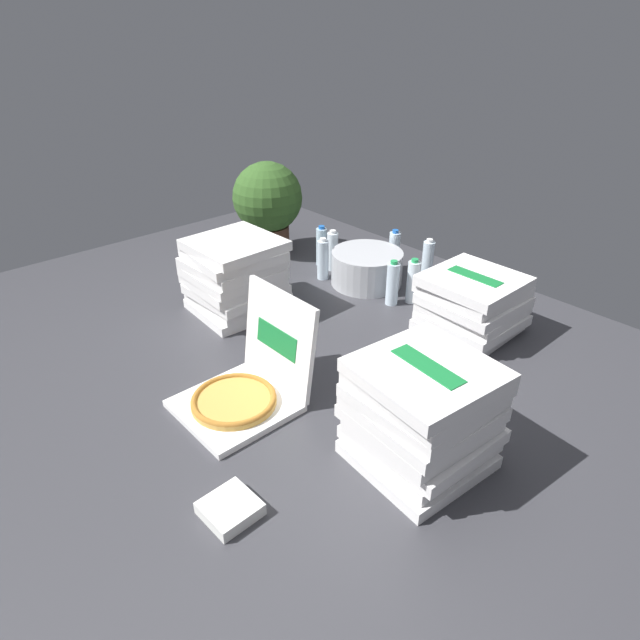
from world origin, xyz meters
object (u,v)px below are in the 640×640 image
at_px(napkin_pile, 230,509).
at_px(water_bottle_1, 394,251).
at_px(open_pizza_box, 247,385).
at_px(potted_plant, 268,203).
at_px(water_bottle_5, 323,260).
at_px(pizza_stack_center_near, 472,304).
at_px(water_bottle_2, 393,284).
at_px(pizza_stack_left_near, 422,413).
at_px(pizza_stack_right_near, 235,276).
at_px(ice_bucket, 367,268).
at_px(water_bottle_3, 322,246).
at_px(water_bottle_6, 412,281).
at_px(water_bottle_4, 428,260).
at_px(water_bottle_0, 333,251).

bearing_deg(napkin_pile, water_bottle_1, 116.66).
xyz_separation_m(open_pizza_box, water_bottle_1, (-0.40, 1.19, 0.03)).
bearing_deg(open_pizza_box, potted_plant, 139.39).
relative_size(water_bottle_1, water_bottle_5, 1.00).
height_order(pizza_stack_center_near, water_bottle_2, pizza_stack_center_near).
bearing_deg(water_bottle_5, pizza_stack_left_near, -29.45).
relative_size(pizza_stack_right_near, potted_plant, 0.75).
relative_size(ice_bucket, water_bottle_2, 1.62).
xyz_separation_m(water_bottle_3, potted_plant, (-0.31, -0.10, 0.18)).
bearing_deg(napkin_pile, pizza_stack_left_near, 70.07).
height_order(water_bottle_6, napkin_pile, water_bottle_6).
bearing_deg(potted_plant, water_bottle_4, 24.43).
xyz_separation_m(pizza_stack_center_near, water_bottle_0, (-0.82, -0.00, -0.02)).
bearing_deg(water_bottle_3, water_bottle_4, 28.55).
relative_size(water_bottle_0, water_bottle_2, 1.00).
bearing_deg(open_pizza_box, pizza_stack_right_near, 148.70).
relative_size(open_pizza_box, napkin_pile, 2.96).
relative_size(pizza_stack_right_near, water_bottle_4, 1.75).
distance_m(pizza_stack_left_near, napkin_pile, 0.58).
bearing_deg(napkin_pile, pizza_stack_center_near, 96.07).
distance_m(open_pizza_box, water_bottle_6, 0.98).
distance_m(pizza_stack_center_near, water_bottle_6, 0.33).
bearing_deg(water_bottle_4, water_bottle_2, -79.92).
height_order(open_pizza_box, pizza_stack_center_near, open_pizza_box).
bearing_deg(water_bottle_6, water_bottle_0, -177.35).
bearing_deg(water_bottle_1, pizza_stack_left_near, -45.64).
bearing_deg(water_bottle_3, pizza_stack_center_near, 0.17).
bearing_deg(water_bottle_4, ice_bucket, -123.58).
relative_size(open_pizza_box, water_bottle_1, 1.90).
height_order(water_bottle_2, potted_plant, potted_plant).
xyz_separation_m(potted_plant, napkin_pile, (1.35, -1.17, -0.26)).
distance_m(water_bottle_1, potted_plant, 0.71).
relative_size(water_bottle_2, napkin_pile, 1.56).
bearing_deg(pizza_stack_left_near, ice_bucket, 141.12).
bearing_deg(water_bottle_1, water_bottle_2, -49.81).
relative_size(ice_bucket, water_bottle_5, 1.62).
distance_m(open_pizza_box, ice_bucket, 1.04).
xyz_separation_m(pizza_stack_left_near, napkin_pile, (-0.19, -0.53, -0.15)).
height_order(water_bottle_1, water_bottle_2, same).
height_order(pizza_stack_center_near, water_bottle_4, pizza_stack_center_near).
bearing_deg(pizza_stack_left_near, pizza_stack_center_near, 114.02).
bearing_deg(water_bottle_2, pizza_stack_center_near, 9.67).
height_order(open_pizza_box, water_bottle_3, open_pizza_box).
xyz_separation_m(pizza_stack_right_near, water_bottle_0, (-0.03, 0.61, -0.06)).
bearing_deg(water_bottle_0, napkin_pile, -52.85).
bearing_deg(water_bottle_4, water_bottle_1, -171.91).
relative_size(ice_bucket, potted_plant, 0.69).
bearing_deg(water_bottle_0, pizza_stack_left_near, -32.45).
bearing_deg(open_pizza_box, pizza_stack_center_near, 77.07).
bearing_deg(napkin_pile, pizza_stack_right_near, 144.69).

